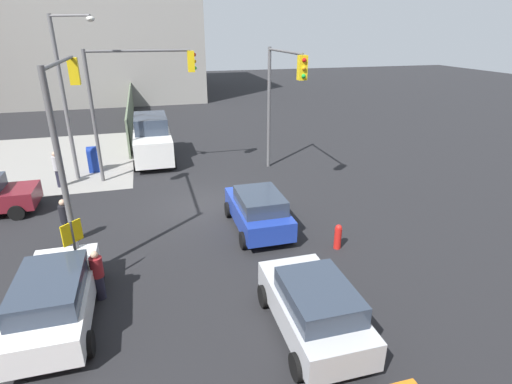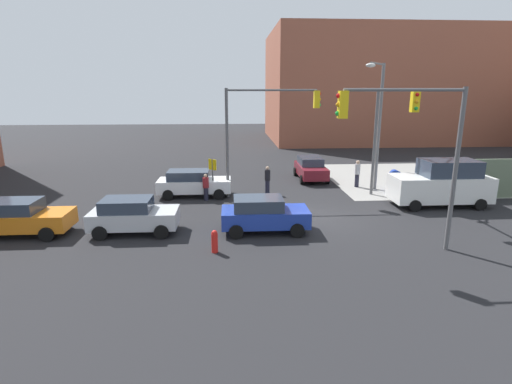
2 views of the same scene
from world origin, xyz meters
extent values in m
plane|color=black|center=(0.00, 0.00, 0.00)|extent=(120.00, 120.00, 0.00)
cube|color=gray|center=(9.00, 9.00, 0.01)|extent=(12.00, 12.00, 0.01)
cube|color=#93513D|center=(17.13, 34.00, 6.83)|extent=(32.00, 18.00, 13.67)
cylinder|color=brown|center=(29.87, 30.00, 7.04)|extent=(1.80, 1.80, 14.07)
cylinder|color=#59595B|center=(-4.50, 4.50, 3.25)|extent=(0.18, 0.18, 6.50)
cylinder|color=#59595B|center=(-1.84, 4.50, 6.38)|extent=(5.31, 0.12, 0.12)
cube|color=yellow|center=(0.81, 4.50, 5.85)|extent=(0.32, 0.36, 1.00)
sphere|color=red|center=(0.99, 4.50, 6.17)|extent=(0.18, 0.18, 0.18)
sphere|color=orange|center=(0.99, 4.50, 5.85)|extent=(0.18, 0.18, 0.18)
sphere|color=green|center=(0.99, 4.50, 5.53)|extent=(0.18, 0.18, 0.18)
cylinder|color=#59595B|center=(4.50, -4.50, 3.25)|extent=(0.18, 0.18, 6.50)
cylinder|color=#59595B|center=(2.18, -4.50, 6.38)|extent=(4.63, 0.12, 0.12)
cube|color=yellow|center=(-0.13, -4.50, 5.85)|extent=(0.32, 0.36, 1.00)
sphere|color=red|center=(-0.31, -4.50, 6.17)|extent=(0.18, 0.18, 0.18)
sphere|color=orange|center=(-0.31, -4.50, 5.85)|extent=(0.18, 0.18, 0.18)
sphere|color=green|center=(-0.31, -4.50, 5.53)|extent=(0.18, 0.18, 0.18)
cylinder|color=#59595B|center=(4.50, 4.50, 3.25)|extent=(0.18, 0.18, 6.50)
cylinder|color=#59595B|center=(4.50, 2.04, 6.38)|extent=(0.12, 4.92, 0.12)
cube|color=yellow|center=(4.50, -0.42, 5.85)|extent=(0.36, 0.32, 1.00)
sphere|color=red|center=(4.50, -0.60, 6.17)|extent=(0.18, 0.18, 0.18)
sphere|color=orange|center=(4.50, -0.60, 5.85)|extent=(0.18, 0.18, 0.18)
sphere|color=green|center=(4.50, -0.60, 5.53)|extent=(0.18, 0.18, 0.18)
cylinder|color=slate|center=(5.20, 5.80, 4.00)|extent=(0.20, 0.20, 8.00)
cylinder|color=slate|center=(4.46, 4.85, 7.90)|extent=(1.56, 1.95, 0.10)
ellipsoid|color=silver|center=(3.72, 3.91, 7.75)|extent=(0.56, 0.36, 0.24)
cylinder|color=#4C4C4C|center=(-5.40, 4.34, 1.20)|extent=(0.08, 0.08, 2.40)
cube|color=yellow|center=(-5.40, 4.34, 2.05)|extent=(0.48, 0.48, 0.64)
cube|color=navy|center=(6.20, 5.00, 0.57)|extent=(0.56, 0.64, 1.15)
cylinder|color=navy|center=(6.20, 5.00, 1.15)|extent=(0.56, 0.64, 0.56)
cylinder|color=red|center=(-5.00, -4.20, 0.40)|extent=(0.26, 0.26, 0.80)
sphere|color=red|center=(-5.00, -4.20, 0.82)|extent=(0.24, 0.24, 0.24)
cube|color=maroon|center=(1.54, 9.01, 0.70)|extent=(1.80, 4.22, 0.75)
cube|color=#2D3847|center=(1.54, 9.35, 1.35)|extent=(1.58, 2.36, 0.55)
cylinder|color=black|center=(2.44, 7.57, 0.32)|extent=(0.22, 0.64, 0.64)
cylinder|color=black|center=(0.64, 7.57, 0.32)|extent=(0.22, 0.64, 0.64)
cylinder|color=black|center=(2.44, 10.44, 0.32)|extent=(0.22, 0.64, 0.64)
cylinder|color=black|center=(0.64, 10.44, 0.32)|extent=(0.22, 0.64, 0.64)
cube|color=white|center=(-6.55, 4.79, 0.70)|extent=(4.44, 1.80, 0.75)
cube|color=#2D3847|center=(-6.91, 4.79, 1.35)|extent=(2.49, 1.58, 0.55)
cylinder|color=black|center=(-5.04, 5.69, 0.32)|extent=(0.64, 0.22, 0.64)
cylinder|color=black|center=(-5.04, 3.89, 0.32)|extent=(0.64, 0.22, 0.64)
cylinder|color=black|center=(-8.06, 5.69, 0.32)|extent=(0.64, 0.22, 0.64)
cylinder|color=black|center=(-8.06, 3.89, 0.32)|extent=(0.64, 0.22, 0.64)
cube|color=#B7BABF|center=(-8.73, -1.63, 0.70)|extent=(3.91, 1.80, 0.75)
cube|color=#2D3847|center=(-9.04, -1.63, 1.35)|extent=(2.19, 1.58, 0.55)
cylinder|color=black|center=(-7.40, -0.73, 0.32)|extent=(0.64, 0.22, 0.64)
cylinder|color=black|center=(-7.40, -2.53, 0.32)|extent=(0.64, 0.22, 0.64)
cylinder|color=black|center=(-10.06, -0.73, 0.32)|extent=(0.64, 0.22, 0.64)
cylinder|color=black|center=(-10.06, -2.53, 0.32)|extent=(0.64, 0.22, 0.64)
cube|color=#1E389E|center=(-2.76, -1.84, 0.70)|extent=(3.99, 1.80, 0.75)
cube|color=#2D3847|center=(-3.07, -1.84, 1.35)|extent=(2.24, 1.58, 0.55)
cylinder|color=black|center=(-1.40, -0.94, 0.32)|extent=(0.64, 0.22, 0.64)
cylinder|color=black|center=(-1.40, -2.74, 0.32)|extent=(0.64, 0.22, 0.64)
cylinder|color=black|center=(-4.11, -0.94, 0.32)|extent=(0.64, 0.22, 0.64)
cylinder|color=black|center=(-4.11, -2.74, 0.32)|extent=(0.64, 0.22, 0.64)
cube|color=orange|center=(-13.83, -1.62, 0.70)|extent=(4.48, 1.80, 0.75)
cube|color=#2D3847|center=(-14.19, -1.62, 1.35)|extent=(2.51, 1.58, 0.55)
cylinder|color=black|center=(-12.31, -0.72, 0.32)|extent=(0.64, 0.22, 0.64)
cylinder|color=black|center=(-12.31, -2.52, 0.32)|extent=(0.64, 0.22, 0.64)
cube|color=white|center=(7.44, 1.80, 1.02)|extent=(5.40, 2.10, 1.40)
cube|color=#2D3847|center=(7.87, 1.80, 2.17)|extent=(3.02, 1.85, 0.90)
cylinder|color=black|center=(5.60, 0.75, 0.32)|extent=(0.64, 0.22, 0.64)
cylinder|color=black|center=(5.60, 2.85, 0.32)|extent=(0.64, 0.22, 0.64)
cylinder|color=black|center=(9.27, 0.75, 0.32)|extent=(0.64, 0.22, 0.64)
cylinder|color=black|center=(9.27, 2.85, 0.32)|extent=(0.64, 0.22, 0.64)
cylinder|color=#B2B2B7|center=(4.20, 6.50, 1.24)|extent=(0.36, 0.36, 0.70)
sphere|color=tan|center=(4.20, 6.50, 1.71)|extent=(0.24, 0.24, 0.24)
cylinder|color=#1E1E2D|center=(4.20, 6.50, 0.44)|extent=(0.28, 0.28, 0.89)
cylinder|color=black|center=(-2.00, 5.20, 1.18)|extent=(0.36, 0.36, 0.67)
sphere|color=tan|center=(-2.00, 5.20, 1.63)|extent=(0.23, 0.23, 0.23)
cylinder|color=#1E1E2D|center=(-2.00, 5.20, 0.42)|extent=(0.28, 0.28, 0.85)
cylinder|color=maroon|center=(-5.80, 3.80, 1.07)|extent=(0.36, 0.36, 0.61)
sphere|color=tan|center=(-5.80, 3.80, 1.48)|extent=(0.21, 0.21, 0.21)
cylinder|color=#1E1E2D|center=(-5.80, 3.80, 0.38)|extent=(0.28, 0.28, 0.77)
camera|label=1|loc=(-16.37, 1.98, 7.39)|focal=28.00mm
camera|label=2|loc=(-4.30, -19.33, 6.36)|focal=28.00mm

